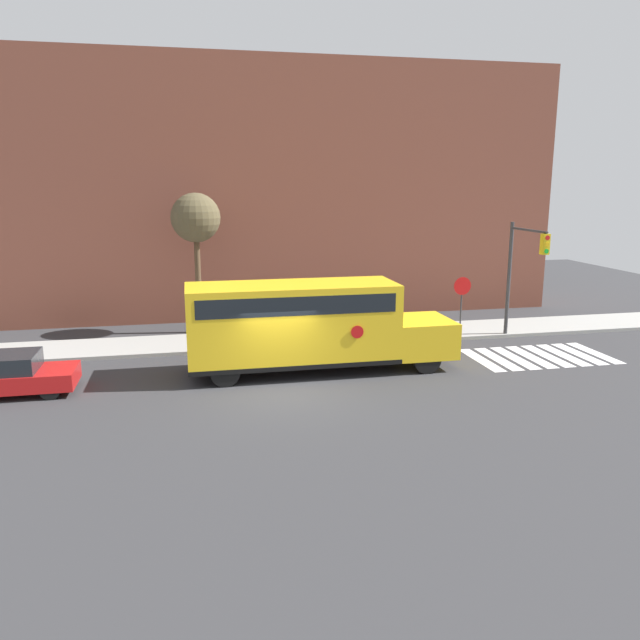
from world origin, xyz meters
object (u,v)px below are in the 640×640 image
(school_bus, at_px, (306,323))
(parked_car, at_px, (6,374))
(traffic_light, at_px, (521,265))
(tree_near_sidewalk, at_px, (196,220))
(stop_sign, at_px, (462,296))

(school_bus, distance_m, parked_car, 9.93)
(school_bus, height_order, parked_car, school_bus)
(traffic_light, distance_m, tree_near_sidewalk, 14.05)
(parked_car, bearing_deg, stop_sign, 13.81)
(school_bus, relative_size, stop_sign, 3.62)
(stop_sign, xyz_separation_m, tree_near_sidewalk, (-11.29, 3.05, 3.30))
(school_bus, bearing_deg, stop_sign, 26.60)
(parked_car, height_order, traffic_light, traffic_light)
(stop_sign, relative_size, traffic_light, 0.52)
(school_bus, xyz_separation_m, tree_near_sidewalk, (-3.60, 6.90, 3.27))
(stop_sign, bearing_deg, traffic_light, -38.45)
(stop_sign, relative_size, tree_near_sidewalk, 0.42)
(school_bus, bearing_deg, tree_near_sidewalk, 117.57)
(tree_near_sidewalk, bearing_deg, school_bus, -62.43)
(school_bus, xyz_separation_m, stop_sign, (7.69, 3.85, -0.03))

